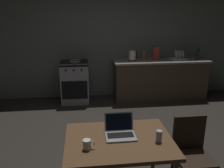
{
  "coord_description": "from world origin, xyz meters",
  "views": [
    {
      "loc": [
        -0.42,
        -3.12,
        2.06
      ],
      "look_at": [
        0.04,
        0.65,
        0.84
      ],
      "focal_mm": 38.98,
      "sensor_mm": 36.0,
      "label": 1
    }
  ],
  "objects_px": {
    "stove_oven": "(75,82)",
    "chair": "(191,149)",
    "bottle": "(198,53)",
    "drinking_glass": "(159,136)",
    "electric_kettle": "(132,56)",
    "cereal_box": "(156,53)",
    "dish_rack": "(179,57)",
    "bottle_b": "(144,55)",
    "laptop": "(120,131)",
    "dining_table": "(119,145)",
    "frying_pan": "(75,61)",
    "coffee_mug": "(87,145)"
  },
  "relations": [
    {
      "from": "dining_table",
      "to": "chair",
      "type": "xyz_separation_m",
      "value": [
        0.85,
        0.06,
        -0.15
      ]
    },
    {
      "from": "chair",
      "to": "coffee_mug",
      "type": "xyz_separation_m",
      "value": [
        -1.19,
        -0.21,
        0.28
      ]
    },
    {
      "from": "drinking_glass",
      "to": "bottle_b",
      "type": "xyz_separation_m",
      "value": [
        0.63,
        3.19,
        0.23
      ]
    },
    {
      "from": "drinking_glass",
      "to": "cereal_box",
      "type": "xyz_separation_m",
      "value": [
        0.9,
        3.13,
        0.26
      ]
    },
    {
      "from": "chair",
      "to": "bottle",
      "type": "xyz_separation_m",
      "value": [
        1.4,
        2.9,
        0.54
      ]
    },
    {
      "from": "drinking_glass",
      "to": "bottle",
      "type": "bearing_deg",
      "value": 58.81
    },
    {
      "from": "dining_table",
      "to": "chair",
      "type": "bearing_deg",
      "value": 4.19
    },
    {
      "from": "bottle",
      "to": "cereal_box",
      "type": "xyz_separation_m",
      "value": [
        -0.96,
        0.07,
        0.01
      ]
    },
    {
      "from": "stove_oven",
      "to": "dish_rack",
      "type": "height_order",
      "value": "dish_rack"
    },
    {
      "from": "laptop",
      "to": "bottle",
      "type": "xyz_separation_m",
      "value": [
        2.23,
        2.88,
        0.27
      ]
    },
    {
      "from": "stove_oven",
      "to": "dining_table",
      "type": "relative_size",
      "value": 0.8
    },
    {
      "from": "bottle",
      "to": "drinking_glass",
      "type": "bearing_deg",
      "value": -121.19
    },
    {
      "from": "stove_oven",
      "to": "coffee_mug",
      "type": "relative_size",
      "value": 7.6
    },
    {
      "from": "electric_kettle",
      "to": "drinking_glass",
      "type": "bearing_deg",
      "value": -96.37
    },
    {
      "from": "laptop",
      "to": "electric_kettle",
      "type": "height_order",
      "value": "electric_kettle"
    },
    {
      "from": "dish_rack",
      "to": "laptop",
      "type": "bearing_deg",
      "value": -121.7
    },
    {
      "from": "chair",
      "to": "laptop",
      "type": "relative_size",
      "value": 2.72
    },
    {
      "from": "bottle",
      "to": "drinking_glass",
      "type": "relative_size",
      "value": 2.32
    },
    {
      "from": "dining_table",
      "to": "drinking_glass",
      "type": "distance_m",
      "value": 0.43
    },
    {
      "from": "bottle",
      "to": "dish_rack",
      "type": "height_order",
      "value": "bottle"
    },
    {
      "from": "laptop",
      "to": "dish_rack",
      "type": "bearing_deg",
      "value": 64.91
    },
    {
      "from": "drinking_glass",
      "to": "electric_kettle",
      "type": "bearing_deg",
      "value": 83.63
    },
    {
      "from": "coffee_mug",
      "to": "electric_kettle",
      "type": "bearing_deg",
      "value": 71.09
    },
    {
      "from": "drinking_glass",
      "to": "dish_rack",
      "type": "bearing_deg",
      "value": 65.24
    },
    {
      "from": "laptop",
      "to": "bottle_b",
      "type": "xyz_separation_m",
      "value": [
        1.01,
        3.01,
        0.24
      ]
    },
    {
      "from": "electric_kettle",
      "to": "cereal_box",
      "type": "bearing_deg",
      "value": 2.09
    },
    {
      "from": "laptop",
      "to": "electric_kettle",
      "type": "relative_size",
      "value": 1.41
    },
    {
      "from": "laptop",
      "to": "coffee_mug",
      "type": "relative_size",
      "value": 2.7
    },
    {
      "from": "coffee_mug",
      "to": "bottle_b",
      "type": "distance_m",
      "value": 3.53
    },
    {
      "from": "stove_oven",
      "to": "chair",
      "type": "height_order",
      "value": "stove_oven"
    },
    {
      "from": "electric_kettle",
      "to": "frying_pan",
      "type": "relative_size",
      "value": 0.57
    },
    {
      "from": "dining_table",
      "to": "frying_pan",
      "type": "xyz_separation_m",
      "value": [
        -0.52,
        2.98,
        0.27
      ]
    },
    {
      "from": "frying_pan",
      "to": "coffee_mug",
      "type": "height_order",
      "value": "frying_pan"
    },
    {
      "from": "stove_oven",
      "to": "electric_kettle",
      "type": "bearing_deg",
      "value": 0.11
    },
    {
      "from": "dining_table",
      "to": "electric_kettle",
      "type": "xyz_separation_m",
      "value": [
        0.75,
        3.01,
        0.36
      ]
    },
    {
      "from": "frying_pan",
      "to": "bottle_b",
      "type": "height_order",
      "value": "bottle_b"
    },
    {
      "from": "bottle",
      "to": "bottle_b",
      "type": "bearing_deg",
      "value": 173.92
    },
    {
      "from": "chair",
      "to": "bottle_b",
      "type": "relative_size",
      "value": 3.56
    },
    {
      "from": "bottle_b",
      "to": "cereal_box",
      "type": "bearing_deg",
      "value": -12.87
    },
    {
      "from": "electric_kettle",
      "to": "coffee_mug",
      "type": "height_order",
      "value": "electric_kettle"
    },
    {
      "from": "laptop",
      "to": "dish_rack",
      "type": "height_order",
      "value": "dish_rack"
    },
    {
      "from": "coffee_mug",
      "to": "dish_rack",
      "type": "relative_size",
      "value": 0.35
    },
    {
      "from": "coffee_mug",
      "to": "cereal_box",
      "type": "height_order",
      "value": "cereal_box"
    },
    {
      "from": "drinking_glass",
      "to": "cereal_box",
      "type": "bearing_deg",
      "value": 74.04
    },
    {
      "from": "chair",
      "to": "cereal_box",
      "type": "bearing_deg",
      "value": 104.39
    },
    {
      "from": "laptop",
      "to": "bottle_b",
      "type": "bearing_deg",
      "value": 78.09
    },
    {
      "from": "dining_table",
      "to": "drinking_glass",
      "type": "height_order",
      "value": "drinking_glass"
    },
    {
      "from": "laptop",
      "to": "bottle",
      "type": "relative_size",
      "value": 1.09
    },
    {
      "from": "dish_rack",
      "to": "bottle_b",
      "type": "relative_size",
      "value": 1.39
    },
    {
      "from": "electric_kettle",
      "to": "drinking_glass",
      "type": "relative_size",
      "value": 1.8
    }
  ]
}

